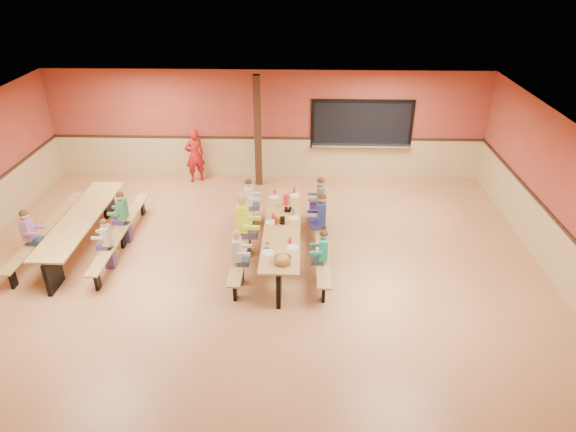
{
  "coord_description": "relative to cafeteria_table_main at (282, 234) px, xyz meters",
  "views": [
    {
      "loc": [
        1.0,
        -8.6,
        5.92
      ],
      "look_at": [
        0.73,
        0.34,
        1.15
      ],
      "focal_mm": 32.0,
      "sensor_mm": 36.0,
      "label": 1
    }
  ],
  "objects": [
    {
      "name": "place_settings",
      "position": [
        0.0,
        -0.0,
        0.27
      ],
      "size": [
        0.65,
        3.3,
        0.11
      ],
      "primitive_type": null,
      "color": "beige",
      "rests_on": "cafeteria_table_main"
    },
    {
      "name": "seated_child_navy_right",
      "position": [
        0.82,
        0.43,
        0.1
      ],
      "size": [
        0.39,
        0.32,
        1.26
      ],
      "primitive_type": null,
      "color": "navy",
      "rests_on": "ground"
    },
    {
      "name": "condiment_mustard",
      "position": [
        -0.09,
        0.13,
        0.3
      ],
      "size": [
        0.06,
        0.06,
        0.17
      ],
      "primitive_type": "cylinder",
      "color": "yellow",
      "rests_on": "cafeteria_table_main"
    },
    {
      "name": "seated_child_char_right",
      "position": [
        0.82,
        1.32,
        0.08
      ],
      "size": [
        0.37,
        0.31,
        1.22
      ],
      "primitive_type": null,
      "color": "#4F585A",
      "rests_on": "ground"
    },
    {
      "name": "seated_child_tan_sec",
      "position": [
        -3.52,
        -0.55,
        0.03
      ],
      "size": [
        0.32,
        0.26,
        1.1
      ],
      "primitive_type": null,
      "color": "#AC9A8D",
      "rests_on": "ground"
    },
    {
      "name": "ground",
      "position": [
        -0.6,
        -0.71,
        -0.53
      ],
      "size": [
        12.0,
        12.0,
        0.0
      ],
      "primitive_type": "plane",
      "color": "#A4673E",
      "rests_on": "ground"
    },
    {
      "name": "seated_child_grey_left",
      "position": [
        -0.83,
        1.3,
        0.06
      ],
      "size": [
        0.35,
        0.29,
        1.17
      ],
      "primitive_type": null,
      "color": "silver",
      "rests_on": "ground"
    },
    {
      "name": "chip_bowl",
      "position": [
        0.06,
        -1.43,
        0.29
      ],
      "size": [
        0.32,
        0.32,
        0.15
      ],
      "primitive_type": null,
      "color": "orange",
      "rests_on": "cafeteria_table_main"
    },
    {
      "name": "napkin_dispenser",
      "position": [
        0.0,
        0.08,
        0.28
      ],
      "size": [
        0.1,
        0.14,
        0.13
      ],
      "primitive_type": "cube",
      "color": "black",
      "rests_on": "cafeteria_table_main"
    },
    {
      "name": "condiment_ketchup",
      "position": [
        -0.13,
        0.02,
        0.3
      ],
      "size": [
        0.06,
        0.06,
        0.17
      ],
      "primitive_type": "cylinder",
      "color": "#B2140F",
      "rests_on": "cafeteria_table_main"
    },
    {
      "name": "cafeteria_table_main",
      "position": [
        0.0,
        0.0,
        0.0
      ],
      "size": [
        1.91,
        3.7,
        0.74
      ],
      "color": "#A47D41",
      "rests_on": "ground"
    },
    {
      "name": "seated_child_purple_sec",
      "position": [
        -5.17,
        -0.42,
        0.07
      ],
      "size": [
        0.36,
        0.3,
        1.2
      ],
      "primitive_type": null,
      "color": "#8F5781",
      "rests_on": "ground"
    },
    {
      "name": "standing_woman",
      "position": [
        -2.57,
        3.84,
        0.23
      ],
      "size": [
        0.66,
        0.58,
        1.51
      ],
      "primitive_type": "imported",
      "rotation": [
        0.0,
        0.0,
        3.64
      ],
      "color": "#A41412",
      "rests_on": "ground"
    },
    {
      "name": "seated_child_white_left",
      "position": [
        -0.83,
        -1.04,
        0.06
      ],
      "size": [
        0.35,
        0.29,
        1.17
      ],
      "primitive_type": null,
      "color": "silver",
      "rests_on": "ground"
    },
    {
      "name": "room_envelope",
      "position": [
        -0.6,
        -0.71,
        0.16
      ],
      "size": [
        12.04,
        10.04,
        3.02
      ],
      "color": "#9B3C2D",
      "rests_on": "ground"
    },
    {
      "name": "cafeteria_table_second",
      "position": [
        -4.34,
        0.24,
        0.0
      ],
      "size": [
        1.91,
        3.7,
        0.74
      ],
      "color": "#A47D41",
      "rests_on": "ground"
    },
    {
      "name": "table_paddle",
      "position": [
        0.11,
        0.64,
        0.35
      ],
      "size": [
        0.16,
        0.16,
        0.56
      ],
      "color": "black",
      "rests_on": "cafeteria_table_main"
    },
    {
      "name": "punch_pitcher",
      "position": [
        0.06,
        0.96,
        0.32
      ],
      "size": [
        0.16,
        0.16,
        0.22
      ],
      "primitive_type": "cylinder",
      "color": "red",
      "rests_on": "cafeteria_table_main"
    },
    {
      "name": "seated_child_teal_right",
      "position": [
        0.82,
        -0.96,
        0.05
      ],
      "size": [
        0.34,
        0.28,
        1.15
      ],
      "primitive_type": null,
      "color": "teal",
      "rests_on": "ground"
    },
    {
      "name": "structural_post",
      "position": [
        -0.8,
        3.69,
        0.97
      ],
      "size": [
        0.18,
        0.18,
        3.0
      ],
      "primitive_type": "cube",
      "color": "black",
      "rests_on": "ground"
    },
    {
      "name": "seated_child_green_sec",
      "position": [
        -3.52,
        0.5,
        0.07
      ],
      "size": [
        0.36,
        0.3,
        1.2
      ],
      "primitive_type": null,
      "color": "#30704A",
      "rests_on": "ground"
    },
    {
      "name": "kitchen_pass_through",
      "position": [
        2.0,
        4.25,
        0.96
      ],
      "size": [
        2.78,
        0.28,
        1.38
      ],
      "color": "black",
      "rests_on": "ground"
    },
    {
      "name": "seated_adult_yellow",
      "position": [
        -0.83,
        0.04,
        0.18
      ],
      "size": [
        0.47,
        0.39,
        1.42
      ],
      "primitive_type": null,
      "color": "#CCF320",
      "rests_on": "ground"
    }
  ]
}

